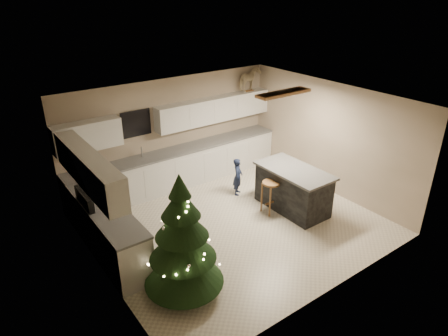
{
  "coord_description": "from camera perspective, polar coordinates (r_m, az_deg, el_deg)",
  "views": [
    {
      "loc": [
        -4.32,
        -5.58,
        4.57
      ],
      "look_at": [
        0.0,
        0.35,
        1.15
      ],
      "focal_mm": 32.0,
      "sensor_mm": 36.0,
      "label": 1
    }
  ],
  "objects": [
    {
      "name": "ground_plane",
      "position": [
        8.41,
        1.42,
        -7.94
      ],
      "size": [
        5.5,
        5.5,
        0.0
      ],
      "primitive_type": "plane",
      "color": "beige"
    },
    {
      "name": "rocking_horse",
      "position": [
        10.52,
        3.65,
        12.54
      ],
      "size": [
        0.73,
        0.49,
        0.59
      ],
      "rotation": [
        0.0,
        0.0,
        1.87
      ],
      "color": "brown",
      "rests_on": "cabinetry"
    },
    {
      "name": "cabinetry",
      "position": [
        8.85,
        -9.76,
        -0.89
      ],
      "size": [
        5.5,
        3.2,
        2.0
      ],
      "color": "silver",
      "rests_on": "ground_plane"
    },
    {
      "name": "christmas_tree",
      "position": [
        6.31,
        -5.93,
        -11.05
      ],
      "size": [
        1.33,
        1.28,
        2.12
      ],
      "rotation": [
        0.0,
        0.0,
        0.19
      ],
      "color": "#3F2816",
      "rests_on": "ground_plane"
    },
    {
      "name": "toddler",
      "position": [
        9.32,
        1.97,
        -1.23
      ],
      "size": [
        0.39,
        0.38,
        0.9
      ],
      "primitive_type": "imported",
      "rotation": [
        0.0,
        0.0,
        0.75
      ],
      "color": "black",
      "rests_on": "ground_plane"
    },
    {
      "name": "island",
      "position": [
        8.84,
        9.81,
        -2.97
      ],
      "size": [
        0.9,
        1.7,
        0.95
      ],
      "color": "black",
      "rests_on": "ground_plane"
    },
    {
      "name": "room_shell",
      "position": [
        7.61,
        1.69,
        3.24
      ],
      "size": [
        5.52,
        5.02,
        2.61
      ],
      "color": "tan",
      "rests_on": "ground_plane"
    },
    {
      "name": "bar_stool",
      "position": [
        8.6,
        6.73,
        -3.08
      ],
      "size": [
        0.38,
        0.38,
        0.73
      ],
      "rotation": [
        0.0,
        0.0,
        -0.27
      ],
      "color": "brown",
      "rests_on": "ground_plane"
    }
  ]
}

